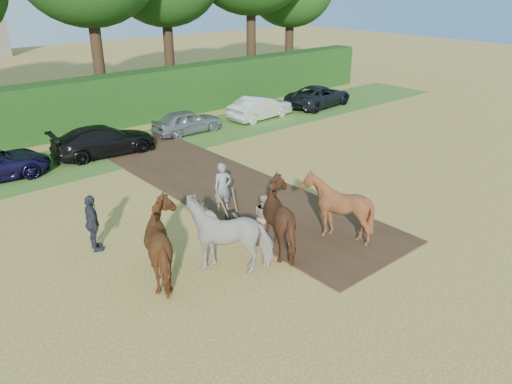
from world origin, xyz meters
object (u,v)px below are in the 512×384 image
at_px(parked_cars, 135,134).
at_px(plough_team, 257,223).
at_px(spectator_near, 265,217).
at_px(spectator_far, 93,223).

bearing_deg(parked_cars, plough_team, -100.99).
xyz_separation_m(spectator_near, plough_team, (-0.86, -0.62, 0.29)).
relative_size(spectator_near, spectator_far, 0.86).
height_order(spectator_near, plough_team, plough_team).
relative_size(spectator_near, parked_cars, 0.05).
distance_m(spectator_far, plough_team, 5.27).
distance_m(plough_team, parked_cars, 12.75).
bearing_deg(spectator_near, spectator_far, 75.72).
bearing_deg(parked_cars, spectator_far, -125.11).
bearing_deg(plough_team, spectator_far, 135.99).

